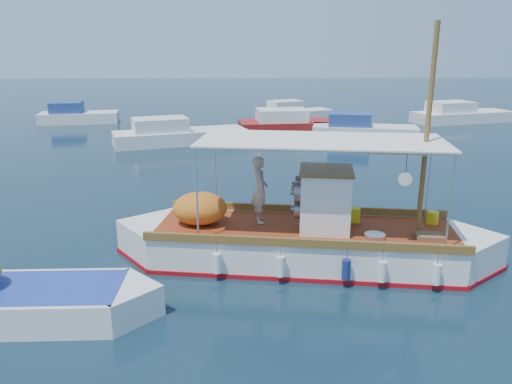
{
  "coord_description": "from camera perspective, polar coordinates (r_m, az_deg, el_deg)",
  "views": [
    {
      "loc": [
        -2.02,
        -13.22,
        5.68
      ],
      "look_at": [
        -1.58,
        0.0,
        1.8
      ],
      "focal_mm": 35.0,
      "sensor_mm": 36.0,
      "label": 1
    }
  ],
  "objects": [
    {
      "name": "ground",
      "position": [
        14.53,
        6.3,
        -6.76
      ],
      "size": [
        160.0,
        160.0,
        0.0
      ],
      "primitive_type": "plane",
      "color": "black",
      "rests_on": "ground"
    },
    {
      "name": "fishing_caique",
      "position": [
        13.71,
        5.22,
        -5.6
      ],
      "size": [
        10.49,
        4.05,
        6.47
      ],
      "rotation": [
        0.0,
        0.0,
        -0.15
      ],
      "color": "white",
      "rests_on": "ground"
    },
    {
      "name": "dinghy",
      "position": [
        12.23,
        -26.44,
        -11.41
      ],
      "size": [
        6.58,
        1.86,
        1.61
      ],
      "rotation": [
        0.0,
        0.0,
        0.0
      ],
      "color": "white",
      "rests_on": "ground"
    },
    {
      "name": "bg_boat_nw",
      "position": [
        30.57,
        -9.08,
        6.39
      ],
      "size": [
        8.23,
        4.72,
        1.8
      ],
      "rotation": [
        0.0,
        0.0,
        0.31
      ],
      "color": "silver",
      "rests_on": "ground"
    },
    {
      "name": "bg_boat_n",
      "position": [
        34.34,
        4.54,
        7.62
      ],
      "size": [
        8.37,
        3.57,
        1.8
      ],
      "rotation": [
        0.0,
        0.0,
        0.1
      ],
      "color": "maroon",
      "rests_on": "ground"
    },
    {
      "name": "bg_boat_ne",
      "position": [
        32.72,
        11.94,
        6.89
      ],
      "size": [
        6.81,
        3.45,
        1.8
      ],
      "rotation": [
        0.0,
        0.0,
        -0.2
      ],
      "color": "silver",
      "rests_on": "ground"
    },
    {
      "name": "bg_boat_e",
      "position": [
        42.11,
        22.26,
        8.08
      ],
      "size": [
        8.26,
        4.59,
        1.8
      ],
      "rotation": [
        0.0,
        0.0,
        0.27
      ],
      "color": "silver",
      "rests_on": "ground"
    },
    {
      "name": "bg_boat_far_w",
      "position": [
        40.96,
        -19.8,
        8.13
      ],
      "size": [
        6.04,
        3.14,
        1.8
      ],
      "rotation": [
        0.0,
        0.0,
        0.15
      ],
      "color": "silver",
      "rests_on": "ground"
    },
    {
      "name": "bg_boat_far_n",
      "position": [
        39.83,
        4.22,
        8.83
      ],
      "size": [
        6.3,
        4.31,
        1.8
      ],
      "rotation": [
        0.0,
        0.0,
        0.43
      ],
      "color": "silver",
      "rests_on": "ground"
    }
  ]
}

